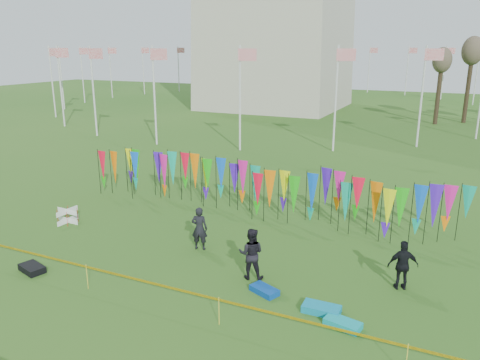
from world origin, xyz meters
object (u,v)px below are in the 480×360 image
at_px(person_left, 199,228).
at_px(kite_bag_blue, 264,290).
at_px(person_mid, 251,254).
at_px(kite_bag_teal, 343,324).
at_px(person_right, 403,265).
at_px(kite_bag_black, 32,268).
at_px(box_kite, 68,216).
at_px(kite_bag_turquoise, 321,309).

distance_m(person_left, kite_bag_blue, 4.34).
relative_size(person_mid, kite_bag_teal, 1.76).
height_order(person_right, kite_bag_black, person_right).
bearing_deg(kite_bag_black, person_right, 19.55).
bearing_deg(person_mid, box_kite, -22.42).
bearing_deg(person_mid, kite_bag_teal, 141.02).
height_order(person_left, person_mid, person_mid).
distance_m(person_mid, kite_bag_black, 7.99).
distance_m(person_mid, person_right, 5.10).
relative_size(box_kite, person_mid, 0.38).
bearing_deg(kite_bag_teal, box_kite, 167.77).
xyz_separation_m(person_left, person_mid, (2.85, -1.36, 0.04)).
relative_size(person_left, person_mid, 0.96).
distance_m(box_kite, person_right, 14.73).
bearing_deg(person_left, kite_bag_teal, 140.49).
distance_m(person_mid, kite_bag_teal, 4.07).
xyz_separation_m(box_kite, kite_bag_black, (2.43, -4.22, -0.23)).
xyz_separation_m(person_right, kite_bag_turquoise, (-2.02, -2.57, -0.75)).
relative_size(kite_bag_blue, kite_bag_teal, 0.91).
bearing_deg(kite_bag_black, kite_bag_teal, 6.73).
bearing_deg(kite_bag_teal, kite_bag_blue, 163.48).
bearing_deg(box_kite, person_right, 0.55).
bearing_deg(kite_bag_turquoise, box_kite, 169.15).
bearing_deg(kite_bag_turquoise, kite_bag_blue, 170.34).
height_order(person_right, kite_bag_turquoise, person_right).
xyz_separation_m(box_kite, person_mid, (9.83, -1.29, 0.57)).
xyz_separation_m(person_mid, kite_bag_turquoise, (2.87, -1.14, -0.81)).
relative_size(person_mid, kite_bag_blue, 1.93).
xyz_separation_m(kite_bag_turquoise, kite_bag_teal, (0.77, -0.49, -0.01)).
xyz_separation_m(person_mid, kite_bag_black, (-7.40, -2.93, -0.81)).
bearing_deg(kite_bag_black, kite_bag_turquoise, 9.88).
relative_size(box_kite, person_left, 0.40).
bearing_deg(person_right, person_left, -21.77).
relative_size(person_left, kite_bag_teal, 1.69).
relative_size(person_left, person_right, 1.03).
height_order(person_mid, person_right, person_mid).
bearing_deg(person_mid, kite_bag_black, 6.68).
relative_size(box_kite, kite_bag_black, 0.69).
xyz_separation_m(person_mid, person_right, (4.89, 1.43, -0.06)).
relative_size(person_right, kite_bag_turquoise, 1.50).
relative_size(person_right, kite_bag_blue, 1.79).
height_order(person_mid, kite_bag_black, person_mid).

